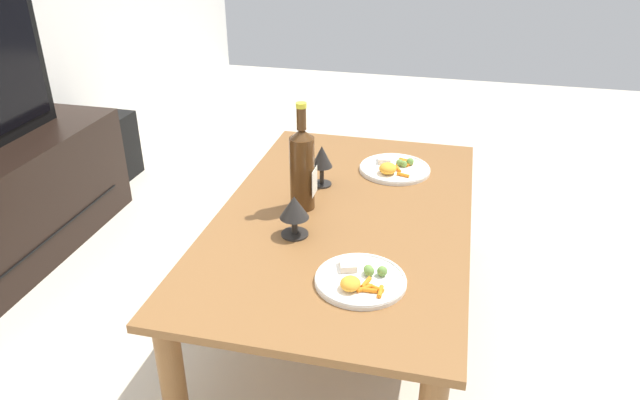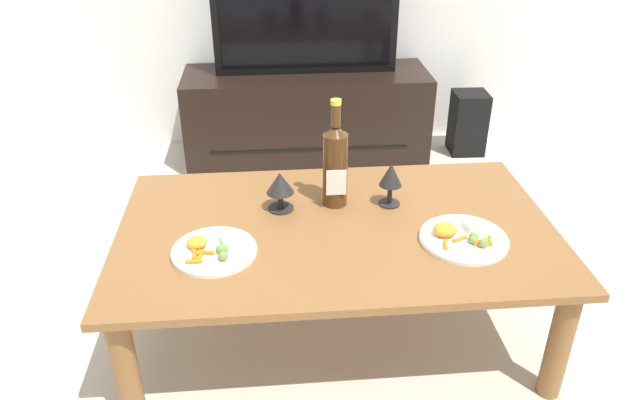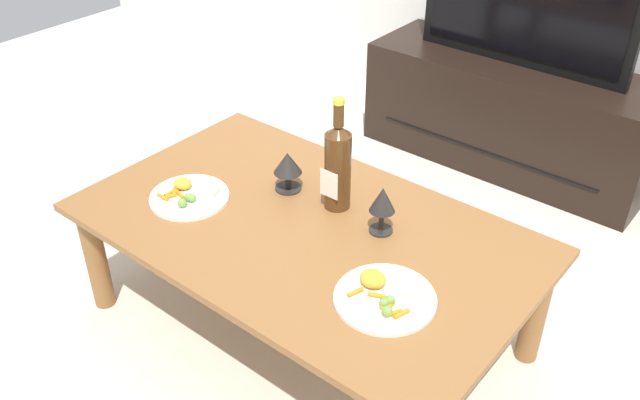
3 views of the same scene
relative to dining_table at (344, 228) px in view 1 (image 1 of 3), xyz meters
The scene contains 8 objects.
ground_plane 0.36m from the dining_table, ahead, with size 6.40×6.40×0.00m, color beige.
dining_table is the anchor object (origin of this frame).
floor_speaker 1.68m from the dining_table, 57.64° to the left, with size 0.18×0.18×0.34m, color black.
wine_bottle 0.25m from the dining_table, 86.02° to the left, with size 0.08×0.08×0.37m.
goblet_left 0.26m from the dining_table, 144.55° to the left, with size 0.09×0.09×0.13m.
goblet_right 0.28m from the dining_table, 32.50° to the left, with size 0.08×0.08×0.15m.
dinner_plate_left 0.40m from the dining_table, 162.37° to the right, with size 0.25×0.25×0.05m.
dinner_plate_right 0.40m from the dining_table, 17.68° to the right, with size 0.27×0.27×0.05m.
Camera 1 is at (-1.70, -0.32, 1.37)m, focal length 33.28 mm.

